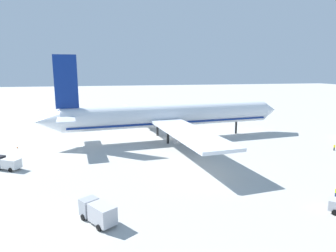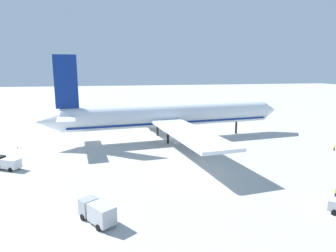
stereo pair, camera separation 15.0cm
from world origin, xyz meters
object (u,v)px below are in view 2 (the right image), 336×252
at_px(airliner, 168,116).
at_px(traffic_cone_1, 133,117).
at_px(service_truck_1, 7,163).
at_px(traffic_cone_2, 17,147).
at_px(service_truck_3, 97,212).
at_px(baggage_cart_1, 71,115).
at_px(ground_worker_0, 336,193).
at_px(ground_worker_1, 334,147).
at_px(baggage_cart_0, 136,115).
at_px(traffic_cone_0, 224,114).

height_order(airliner, traffic_cone_1, airliner).
height_order(service_truck_1, traffic_cone_2, service_truck_1).
relative_size(service_truck_3, traffic_cone_1, 11.76).
bearing_deg(baggage_cart_1, service_truck_1, -94.36).
distance_m(service_truck_3, ground_worker_0, 38.68).
relative_size(ground_worker_0, ground_worker_1, 0.99).
distance_m(service_truck_1, service_truck_3, 33.06).
distance_m(service_truck_1, traffic_cone_1, 70.19).
xyz_separation_m(airliner, ground_worker_1, (39.91, -22.30, -6.28)).
relative_size(airliner, baggage_cart_0, 22.21).
bearing_deg(baggage_cart_0, traffic_cone_2, -126.47).
relative_size(baggage_cart_0, ground_worker_0, 2.08).
bearing_deg(ground_worker_1, baggage_cart_0, 121.91).
bearing_deg(airliner, ground_worker_1, -29.19).
relative_size(baggage_cart_1, traffic_cone_0, 6.65).
xyz_separation_m(service_truck_1, baggage_cart_0, (35.07, 69.17, -1.20)).
relative_size(baggage_cart_0, traffic_cone_2, 6.27).
bearing_deg(traffic_cone_0, traffic_cone_2, -151.05).
xyz_separation_m(ground_worker_0, traffic_cone_2, (-60.73, 44.93, -0.56)).
height_order(ground_worker_1, traffic_cone_0, ground_worker_1).
bearing_deg(service_truck_3, baggage_cart_0, 80.70).
relative_size(service_truck_3, ground_worker_0, 3.91).
bearing_deg(traffic_cone_1, airliner, -80.80).
height_order(baggage_cart_1, ground_worker_0, ground_worker_0).
bearing_deg(traffic_cone_0, service_truck_3, -122.40).
relative_size(airliner, service_truck_3, 11.83).
bearing_deg(baggage_cart_0, traffic_cone_0, -11.34).
bearing_deg(airliner, baggage_cart_1, 122.80).
height_order(traffic_cone_0, traffic_cone_1, same).
bearing_deg(service_truck_1, baggage_cart_1, 85.64).
relative_size(airliner, ground_worker_1, 45.61).
height_order(service_truck_3, traffic_cone_1, service_truck_3).
height_order(baggage_cart_0, traffic_cone_1, traffic_cone_1).
relative_size(service_truck_3, ground_worker_1, 3.85).
bearing_deg(traffic_cone_0, baggage_cart_0, 168.66).
distance_m(baggage_cart_1, traffic_cone_1, 29.37).
bearing_deg(ground_worker_1, traffic_cone_2, 166.14).
height_order(airliner, baggage_cart_1, airliner).
xyz_separation_m(service_truck_3, traffic_cone_0, (55.81, 87.93, -1.38)).
bearing_deg(service_truck_3, airliner, 66.60).
xyz_separation_m(baggage_cart_0, traffic_cone_0, (40.08, -8.04, 0.01)).
bearing_deg(traffic_cone_1, traffic_cone_0, -1.22).
distance_m(airliner, ground_worker_0, 50.80).
distance_m(service_truck_3, traffic_cone_2, 50.00).
distance_m(airliner, service_truck_3, 51.35).
distance_m(ground_worker_0, ground_worker_1, 32.71).
relative_size(service_truck_1, traffic_cone_0, 11.42).
distance_m(traffic_cone_0, traffic_cone_2, 88.99).
relative_size(airliner, traffic_cone_1, 139.21).
distance_m(service_truck_1, traffic_cone_2, 18.29).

